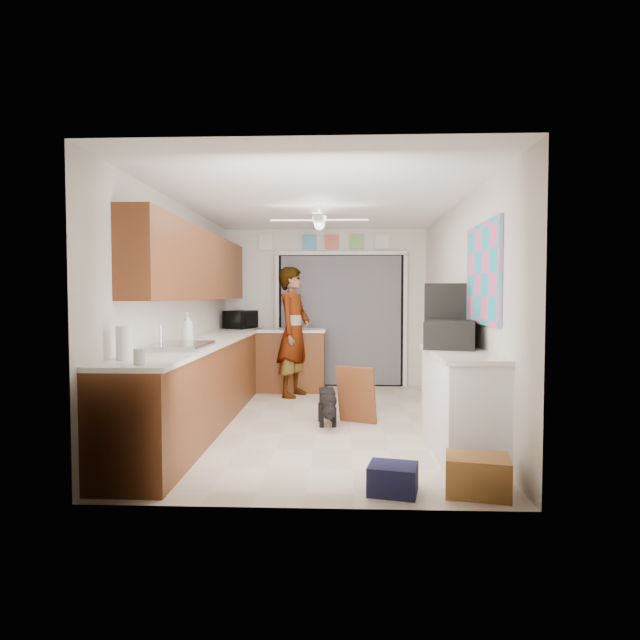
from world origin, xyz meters
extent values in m
plane|color=beige|center=(0.00, 0.00, 0.00)|extent=(5.00, 5.00, 0.00)
plane|color=white|center=(0.00, 0.00, 2.50)|extent=(5.00, 5.00, 0.00)
plane|color=silver|center=(0.00, 2.50, 1.25)|extent=(3.20, 0.00, 3.20)
plane|color=silver|center=(0.00, -2.50, 1.25)|extent=(3.20, 0.00, 3.20)
plane|color=silver|center=(-1.60, 0.00, 1.25)|extent=(0.00, 5.00, 5.00)
plane|color=silver|center=(1.60, 0.00, 1.25)|extent=(0.00, 5.00, 5.00)
cube|color=brown|center=(-1.30, 0.00, 0.45)|extent=(0.60, 4.80, 0.90)
cube|color=white|center=(-1.29, 0.00, 0.92)|extent=(0.62, 4.80, 0.04)
cube|color=brown|center=(-1.44, 0.20, 1.80)|extent=(0.32, 4.00, 0.80)
cube|color=silver|center=(-1.29, -1.00, 0.95)|extent=(0.50, 0.76, 0.06)
cylinder|color=silver|center=(-1.48, -1.00, 1.05)|extent=(0.03, 0.03, 0.22)
cube|color=brown|center=(-0.50, 2.00, 0.45)|extent=(1.00, 0.60, 0.90)
cube|color=white|center=(-0.50, 2.00, 0.92)|extent=(1.04, 0.64, 0.04)
cube|color=black|center=(0.25, 2.47, 1.05)|extent=(2.00, 0.06, 2.10)
cube|color=slate|center=(0.25, 2.43, 1.05)|extent=(1.90, 0.03, 2.05)
cube|color=white|center=(-0.77, 2.44, 1.05)|extent=(0.06, 0.04, 2.10)
cube|color=white|center=(1.27, 2.44, 1.05)|extent=(0.06, 0.04, 2.10)
cube|color=white|center=(0.25, 2.44, 2.12)|extent=(2.10, 0.04, 0.06)
cube|color=#4BA8CA|center=(-0.25, 2.47, 2.30)|extent=(0.22, 0.02, 0.22)
cube|color=#DA6251|center=(0.10, 2.47, 2.30)|extent=(0.22, 0.02, 0.22)
cube|color=#7DB869|center=(0.50, 2.47, 2.30)|extent=(0.22, 0.02, 0.22)
cube|color=white|center=(0.90, 2.47, 2.30)|extent=(0.22, 0.02, 0.22)
cube|color=silver|center=(-0.95, 2.47, 2.30)|extent=(0.22, 0.02, 0.26)
cube|color=white|center=(1.35, -1.20, 0.45)|extent=(0.50, 1.40, 0.90)
cube|color=white|center=(1.34, -1.20, 0.92)|extent=(0.54, 1.44, 0.04)
cube|color=#E85593|center=(1.58, -1.00, 1.65)|extent=(0.03, 1.15, 0.95)
cube|color=white|center=(0.00, 0.20, 2.32)|extent=(1.14, 1.14, 0.24)
imported|color=black|center=(-1.29, 2.08, 1.08)|extent=(0.49, 0.59, 0.28)
imported|color=silver|center=(-1.38, -0.42, 1.11)|extent=(0.15, 0.15, 0.33)
cylinder|color=silver|center=(-1.21, -2.25, 1.00)|extent=(0.08, 0.08, 0.12)
cylinder|color=white|center=(-1.45, -1.95, 1.07)|extent=(0.14, 0.14, 0.27)
cube|color=black|center=(1.32, -0.85, 1.07)|extent=(0.60, 0.71, 0.26)
cube|color=yellow|center=(1.32, -0.85, 0.96)|extent=(0.58, 0.67, 0.02)
cube|color=black|center=(1.32, -0.56, 1.32)|extent=(0.41, 0.14, 0.50)
cube|color=#A16D32|center=(1.25, -2.20, 0.14)|extent=(0.51, 0.42, 0.28)
cube|color=#141533|center=(0.64, -2.20, 0.11)|extent=(0.40, 0.36, 0.21)
cube|color=brown|center=(0.43, -0.09, 0.33)|extent=(0.47, 0.32, 0.65)
imported|color=white|center=(-0.42, 1.55, 0.93)|extent=(0.63, 0.78, 1.85)
cube|color=black|center=(0.10, -0.12, 0.22)|extent=(0.29, 0.57, 0.44)
camera|label=1|loc=(0.26, -6.06, 1.45)|focal=30.00mm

